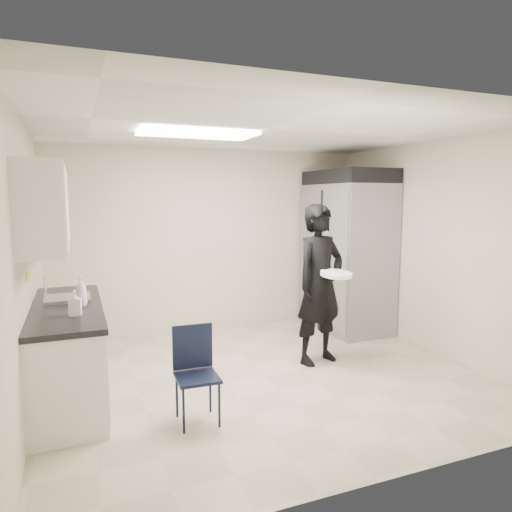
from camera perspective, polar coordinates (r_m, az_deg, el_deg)
name	(u,v)px	position (r m, az deg, el deg)	size (l,w,h in m)	color
floor	(265,376)	(5.09, 1.10, -14.75)	(4.50, 4.50, 0.00)	#B3A88C
ceiling	(265,129)	(4.77, 1.18, 15.59)	(4.50, 4.50, 0.00)	silver
back_wall	(212,240)	(6.64, -5.57, 1.98)	(4.50, 4.50, 0.00)	beige
left_wall	(25,269)	(4.41, -26.91, -1.47)	(4.00, 4.00, 0.00)	beige
right_wall	(434,248)	(6.00, 21.38, 0.94)	(4.00, 4.00, 0.00)	beige
ceiling_panel	(197,134)	(4.95, -7.34, 14.88)	(1.20, 0.60, 0.02)	white
lower_counter	(68,354)	(4.79, -22.43, -11.30)	(0.60, 1.90, 0.86)	silver
countertop	(66,308)	(4.67, -22.71, -5.99)	(0.64, 1.95, 0.05)	black
sink	(68,303)	(4.91, -22.42, -5.50)	(0.42, 0.40, 0.14)	gray
faucet	(45,290)	(4.89, -24.85, -3.89)	(0.02, 0.02, 0.24)	silver
upper_cabinets	(45,207)	(4.56, -24.87, 5.53)	(0.35, 1.80, 0.75)	silver
towel_dispenser	(46,224)	(5.72, -24.80, 3.70)	(0.22, 0.30, 0.35)	black
notice_sticker_left	(28,276)	(4.52, -26.66, -2.29)	(0.00, 0.12, 0.07)	yellow
notice_sticker_right	(30,277)	(4.73, -26.43, -2.38)	(0.00, 0.12, 0.07)	yellow
commercial_fridge	(347,257)	(6.77, 11.29, -0.16)	(0.80, 1.35, 2.10)	gray
fridge_compressor	(349,177)	(6.72, 11.53, 9.62)	(0.80, 1.35, 0.20)	black
folding_chair	(197,378)	(4.03, -7.36, -14.84)	(0.35, 0.35, 0.79)	black
man_tuxedo	(320,284)	(5.31, 7.98, -3.52)	(0.68, 0.45, 1.84)	black
bucket_lid	(336,274)	(5.11, 9.99, -2.24)	(0.35, 0.35, 0.04)	silver
soap_bottle_a	(81,291)	(4.55, -21.02, -4.16)	(0.11, 0.11, 0.27)	white
soap_bottle_b	(75,303)	(4.21, -21.70, -5.46)	(0.10, 0.10, 0.22)	silver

